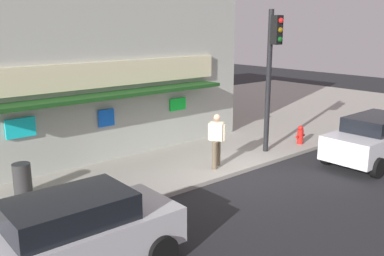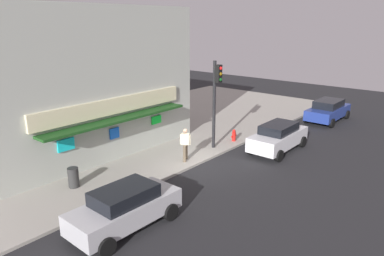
# 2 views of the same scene
# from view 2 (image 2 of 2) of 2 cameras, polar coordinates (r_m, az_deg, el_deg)

# --- Properties ---
(ground_plane) EXTENTS (54.96, 54.96, 0.00)m
(ground_plane) POSITION_cam_2_polar(r_m,az_deg,el_deg) (18.66, 1.37, -5.72)
(ground_plane) COLOR #232326
(sidewalk) EXTENTS (36.64, 13.41, 0.12)m
(sidewalk) POSITION_cam_2_polar(r_m,az_deg,el_deg) (23.18, -11.63, -1.40)
(sidewalk) COLOR #A39E93
(sidewalk) RESTS_ON ground_plane
(corner_building) EXTENTS (11.76, 10.32, 7.72)m
(corner_building) POSITION_cam_2_polar(r_m,az_deg,el_deg) (22.21, -19.98, 7.56)
(corner_building) COLOR #ADB2A8
(corner_building) RESTS_ON sidewalk
(traffic_light) EXTENTS (0.32, 0.58, 4.90)m
(traffic_light) POSITION_cam_2_polar(r_m,az_deg,el_deg) (19.86, 3.78, 5.48)
(traffic_light) COLOR black
(traffic_light) RESTS_ON sidewalk
(fire_hydrant) EXTENTS (0.48, 0.24, 0.72)m
(fire_hydrant) POSITION_cam_2_polar(r_m,az_deg,el_deg) (21.85, 6.62, -1.16)
(fire_hydrant) COLOR red
(fire_hydrant) RESTS_ON sidewalk
(trash_can) EXTENTS (0.47, 0.47, 0.88)m
(trash_can) POSITION_cam_2_polar(r_m,az_deg,el_deg) (16.61, -18.18, -7.41)
(trash_can) COLOR #2D2D2D
(trash_can) RESTS_ON sidewalk
(pedestrian) EXTENTS (0.58, 0.53, 1.71)m
(pedestrian) POSITION_cam_2_polar(r_m,az_deg,el_deg) (18.50, -1.05, -2.41)
(pedestrian) COLOR brown
(pedestrian) RESTS_ON sidewalk
(parked_car_white) EXTENTS (4.26, 1.94, 1.58)m
(parked_car_white) POSITION_cam_2_polar(r_m,az_deg,el_deg) (20.86, 13.42, -1.35)
(parked_car_white) COLOR silver
(parked_car_white) RESTS_ON ground_plane
(parked_car_blue) EXTENTS (4.43, 2.03, 1.56)m
(parked_car_blue) POSITION_cam_2_polar(r_m,az_deg,el_deg) (28.20, 20.64, 2.65)
(parked_car_blue) COLOR navy
(parked_car_blue) RESTS_ON ground_plane
(parked_car_silver) EXTENTS (4.10, 1.92, 1.54)m
(parked_car_silver) POSITION_cam_2_polar(r_m,az_deg,el_deg) (13.17, -10.50, -12.20)
(parked_car_silver) COLOR #B7B7BC
(parked_car_silver) RESTS_ON ground_plane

